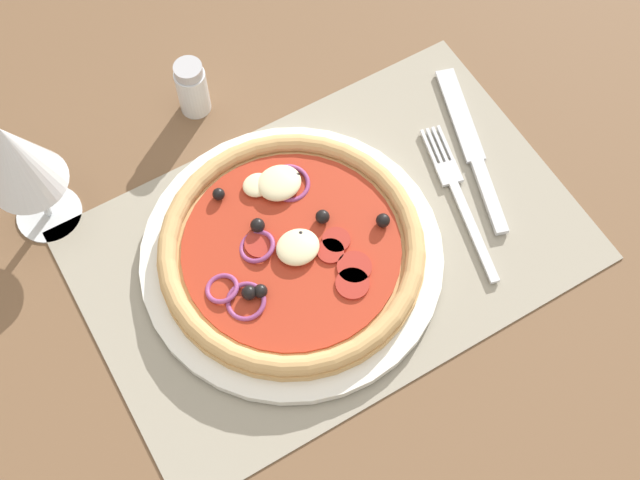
% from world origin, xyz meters
% --- Properties ---
extents(ground_plane, '(1.90, 1.40, 0.02)m').
position_xyz_m(ground_plane, '(0.00, 0.00, -0.01)').
color(ground_plane, brown).
extents(placemat, '(0.47, 0.31, 0.00)m').
position_xyz_m(placemat, '(0.00, 0.00, 0.00)').
color(placemat, gray).
rests_on(placemat, ground_plane).
extents(plate, '(0.29, 0.29, 0.01)m').
position_xyz_m(plate, '(-0.04, 0.01, 0.01)').
color(plate, silver).
rests_on(plate, placemat).
extents(pizza, '(0.25, 0.25, 0.03)m').
position_xyz_m(pizza, '(-0.04, 0.01, 0.03)').
color(pizza, tan).
rests_on(pizza, plate).
extents(fork, '(0.06, 0.18, 0.00)m').
position_xyz_m(fork, '(0.14, -0.02, 0.01)').
color(fork, silver).
rests_on(fork, placemat).
extents(knife, '(0.08, 0.20, 0.01)m').
position_xyz_m(knife, '(0.18, 0.02, 0.01)').
color(knife, silver).
rests_on(knife, placemat).
extents(wine_glass, '(0.07, 0.07, 0.15)m').
position_xyz_m(wine_glass, '(-0.22, 0.17, 0.10)').
color(wine_glass, silver).
rests_on(wine_glass, ground_plane).
extents(pepper_shaker, '(0.03, 0.03, 0.07)m').
position_xyz_m(pepper_shaker, '(-0.04, 0.21, 0.03)').
color(pepper_shaker, silver).
rests_on(pepper_shaker, ground_plane).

